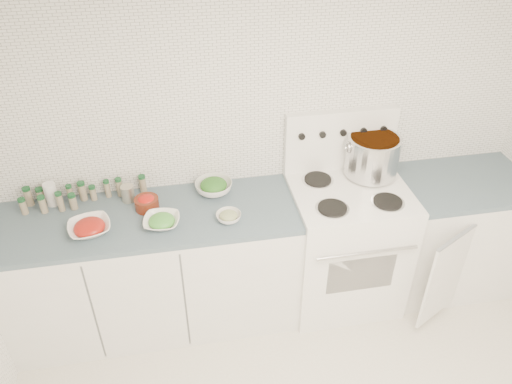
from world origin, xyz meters
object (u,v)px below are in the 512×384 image
object	(u,v)px
stove	(344,241)
bowl_tomato	(89,227)
stock_pot	(372,154)
bowl_snowpea	(162,221)

from	to	relation	value
stove	bowl_tomato	world-z (taller)	stove
stock_pot	stove	bearing A→B (deg)	-139.58
stock_pot	bowl_snowpea	bearing A→B (deg)	-169.53
bowl_tomato	bowl_snowpea	world-z (taller)	bowl_tomato
bowl_snowpea	bowl_tomato	bearing A→B (deg)	178.29
stove	bowl_tomato	bearing A→B (deg)	-176.89
bowl_tomato	stock_pot	bearing A→B (deg)	7.72
stove	bowl_snowpea	bearing A→B (deg)	-175.25
stock_pot	bowl_tomato	bearing A→B (deg)	-172.28
stock_pot	bowl_tomato	distance (m)	1.84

